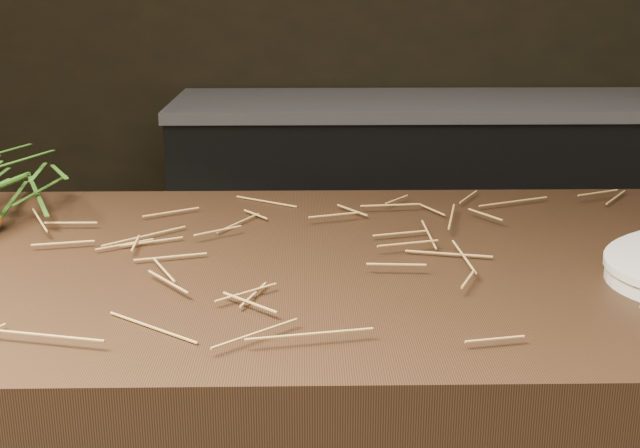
{
  "coord_description": "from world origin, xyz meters",
  "views": [
    {
      "loc": [
        -0.14,
        -0.7,
        1.25
      ],
      "look_at": [
        -0.12,
        0.25,
        0.96
      ],
      "focal_mm": 45.0,
      "sensor_mm": 36.0,
      "label": 1
    }
  ],
  "objects": [
    {
      "name": "back_counter",
      "position": [
        0.3,
        2.18,
        0.42
      ],
      "size": [
        1.82,
        0.62,
        0.84
      ],
      "color": "black",
      "rests_on": "ground"
    },
    {
      "name": "straw_bedding",
      "position": [
        0.0,
        0.3,
        0.91
      ],
      "size": [
        1.4,
        0.6,
        0.02
      ],
      "primitive_type": null,
      "color": "#9F773D",
      "rests_on": "main_counter"
    }
  ]
}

